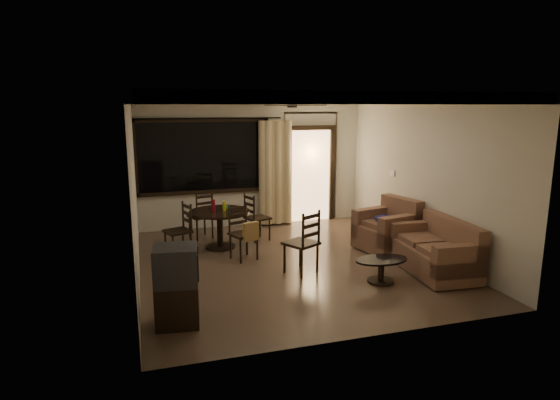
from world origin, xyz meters
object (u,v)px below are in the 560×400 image
object	(u,v)px
dining_chair_south	(244,242)
side_chair	(302,254)
coffee_table	(381,267)
dining_chair_west	(179,240)
armchair	(389,229)
sofa	(437,252)
tv_cabinet	(177,286)
dining_chair_north	(201,224)
dining_table	(220,219)
dining_chair_east	(257,226)

from	to	relation	value
dining_chair_south	side_chair	distance (m)	1.19
coffee_table	side_chair	world-z (taller)	side_chair
dining_chair_west	armchair	xyz separation A→B (m)	(3.78, -0.75, 0.10)
sofa	armchair	xyz separation A→B (m)	(-0.14, 1.29, 0.05)
sofa	tv_cabinet	bearing A→B (deg)	-166.53
dining_chair_north	armchair	size ratio (longest dim) A/B	0.86
dining_table	dining_chair_west	distance (m)	0.88
armchair	dining_chair_south	bearing A→B (deg)	162.76
coffee_table	armchair	bearing A→B (deg)	56.82
tv_cabinet	sofa	world-z (taller)	tv_cabinet
armchair	coffee_table	world-z (taller)	armchair
coffee_table	side_chair	xyz separation A→B (m)	(-1.03, 0.71, 0.07)
dining_chair_north	dining_chair_south	bearing A→B (deg)	90.00
coffee_table	tv_cabinet	bearing A→B (deg)	-170.16
side_chair	dining_chair_north	bearing A→B (deg)	-91.16
dining_chair_south	armchair	bearing A→B (deg)	-23.95
dining_chair_east	coffee_table	bearing A→B (deg)	-174.56
dining_chair_east	armchair	size ratio (longest dim) A/B	0.86
dining_chair_east	armchair	distance (m)	2.56
sofa	armchair	world-z (taller)	armchair
dining_chair_south	tv_cabinet	size ratio (longest dim) A/B	0.96
dining_chair_east	tv_cabinet	xyz separation A→B (m)	(-1.82, -3.27, 0.22)
dining_table	dining_chair_east	xyz separation A→B (m)	(0.79, 0.27, -0.28)
dining_table	dining_chair_south	world-z (taller)	dining_chair_south
dining_chair_south	dining_table	bearing A→B (deg)	89.88
dining_chair_north	sofa	bearing A→B (deg)	118.60
dining_chair_west	side_chair	size ratio (longest dim) A/B	0.91
dining_chair_west	dining_chair_south	size ratio (longest dim) A/B	1.00
tv_cabinet	side_chair	bearing A→B (deg)	38.56
dining_table	armchair	world-z (taller)	armchair
armchair	dining_chair_west	bearing A→B (deg)	156.15
tv_cabinet	sofa	distance (m)	4.22
dining_table	tv_cabinet	xyz separation A→B (m)	(-1.03, -3.00, -0.06)
dining_chair_west	coffee_table	world-z (taller)	dining_chair_west
dining_chair_south	coffee_table	distance (m)	2.42
sofa	dining_table	bearing A→B (deg)	147.65
tv_cabinet	armchair	distance (m)	4.47
sofa	dining_chair_north	bearing A→B (deg)	142.13
dining_chair_south	sofa	bearing A→B (deg)	-47.27
sofa	dining_chair_west	bearing A→B (deg)	156.69
dining_table	dining_chair_east	size ratio (longest dim) A/B	1.19
dining_chair_west	dining_chair_south	world-z (taller)	same
dining_chair_east	armchair	bearing A→B (deg)	-140.01
dining_chair_west	coffee_table	bearing A→B (deg)	33.14
dining_chair_north	side_chair	xyz separation A→B (m)	(1.28, -2.49, 0.03)
dining_chair_west	tv_cabinet	world-z (taller)	tv_cabinet
dining_table	side_chair	bearing A→B (deg)	-59.92
dining_chair_north	armchair	xyz separation A→B (m)	(3.25, -1.77, 0.10)
dining_chair_west	dining_chair_south	bearing A→B (deg)	44.30
dining_chair_west	side_chair	bearing A→B (deg)	31.48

